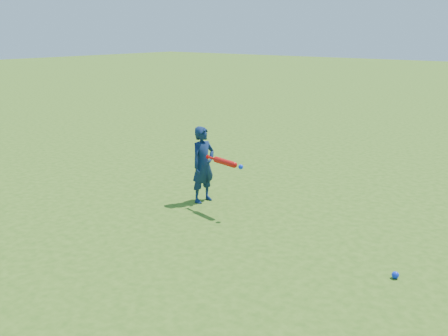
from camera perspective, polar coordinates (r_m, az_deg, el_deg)
name	(u,v)px	position (r m, az deg, el deg)	size (l,w,h in m)	color
ground	(235,206)	(7.65, 1.26, -4.38)	(80.00, 80.00, 0.00)	#335E16
child	(203,165)	(7.70, -2.40, 0.39)	(0.43, 0.29, 1.19)	#0F2047
ground_ball_blue	(395,275)	(5.83, 18.99, -11.49)	(0.08, 0.08, 0.08)	#0D2EE8
bat_swing	(226,163)	(7.17, 0.26, 0.63)	(0.77, 0.22, 0.09)	red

